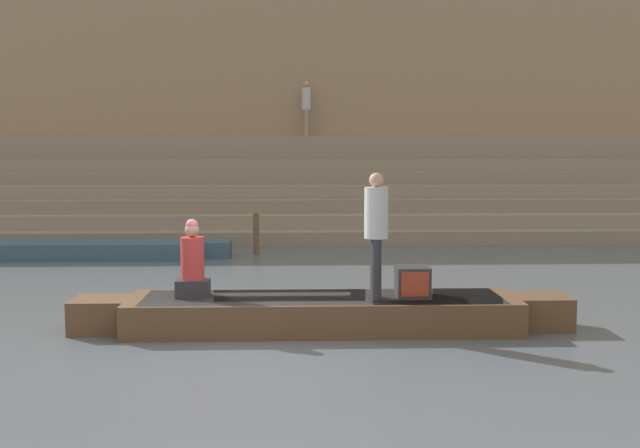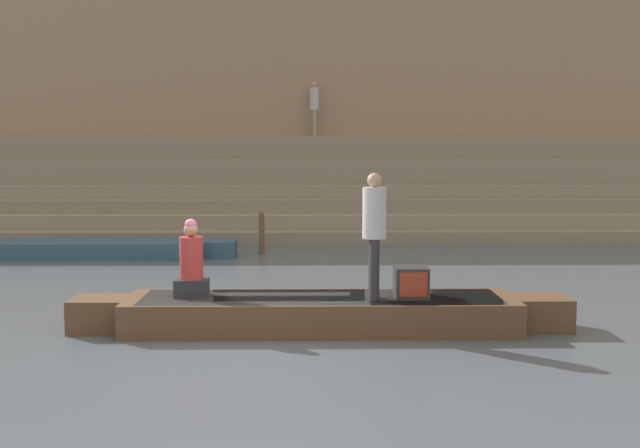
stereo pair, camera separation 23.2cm
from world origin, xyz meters
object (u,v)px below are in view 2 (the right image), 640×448
Objects in this scene: tv_set at (411,282)px; mooring_post at (262,234)px; rowboat_main at (321,312)px; person_rowing at (191,265)px; person_on_steps at (315,104)px; moored_boat_shore at (103,248)px; person_standing at (374,226)px.

tv_set is 0.47× the size of mooring_post.
rowboat_main is 1.92m from person_rowing.
rowboat_main is 3.89× the size of person_on_steps.
rowboat_main is 7.01× the size of mooring_post.
person_on_steps is (4.99, 7.15, 3.75)m from moored_boat_shore.
tv_set is 7.96m from mooring_post.
rowboat_main is 8.70m from moored_boat_shore.
mooring_post is (-2.57, 7.53, -0.18)m from tv_set.
mooring_post reaches higher than rowboat_main.
person_rowing is at bearing -79.01° from person_on_steps.
rowboat_main is 14.85× the size of tv_set.
rowboat_main is at bearing -13.24° from person_rowing.
rowboat_main is 6.35× the size of person_rowing.
person_on_steps is at bearing 51.00° from moored_boat_shore.
person_standing is 14.64m from person_on_steps.
person_standing is at bearing -15.34° from person_rowing.
person_standing is at bearing -68.89° from person_on_steps.
mooring_post reaches higher than moored_boat_shore.
moored_boat_shore is at bearing -173.47° from mooring_post.
rowboat_main is 7.66m from mooring_post.
rowboat_main is 1.32m from tv_set.
person_on_steps reaches higher than mooring_post.
person_on_steps reaches higher than tv_set.
person_rowing is 7.49m from mooring_post.
person_on_steps is at bearing 92.23° from rowboat_main.
person_standing is 9.32m from moored_boat_shore.
person_on_steps is at bearing 98.89° from tv_set.
person_standing is at bearing -161.43° from tv_set.
person_rowing is 7.76m from moored_boat_shore.
tv_set is 0.07× the size of moored_boat_shore.
person_standing is at bearing -75.15° from mooring_post.
moored_boat_shore is 6.31× the size of mooring_post.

